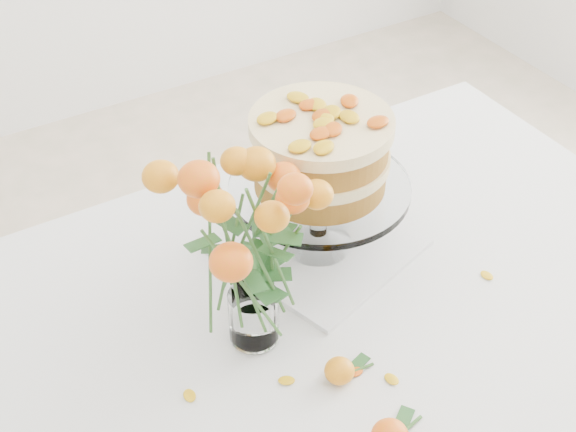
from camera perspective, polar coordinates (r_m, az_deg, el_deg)
name	(u,v)px	position (r m, az deg, el deg)	size (l,w,h in m)	color
table	(317,344)	(1.41, 2.06, -9.08)	(1.43, 0.93, 0.76)	tan
napkin	(318,246)	(1.46, 2.12, -2.12)	(0.30, 0.30, 0.01)	white
cake_stand	(320,159)	(1.34, 2.32, 4.04)	(0.31, 0.31, 0.28)	white
rose_vase	(250,229)	(1.15, -2.71, -0.91)	(0.34, 0.34, 0.40)	white
loose_rose_near	(340,371)	(1.24, 3.69, -10.93)	(0.08, 0.05, 0.04)	orange
stray_petal_a	(287,381)	(1.25, -0.10, -11.63)	(0.03, 0.02, 0.00)	gold
stray_petal_b	(355,372)	(1.27, 4.81, -11.00)	(0.03, 0.02, 0.00)	gold
stray_petal_c	(392,379)	(1.26, 7.38, -11.44)	(0.03, 0.02, 0.00)	gold
stray_petal_d	(190,396)	(1.24, -7.01, -12.57)	(0.03, 0.02, 0.00)	gold
stray_petal_f	(487,276)	(1.45, 13.95, -4.13)	(0.03, 0.02, 0.00)	gold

